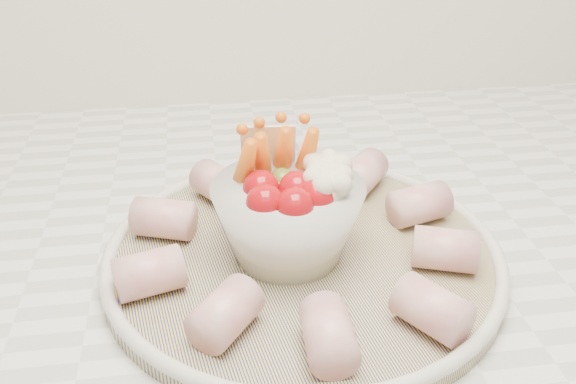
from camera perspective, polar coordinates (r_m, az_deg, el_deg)
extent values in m
cube|color=silver|center=(0.66, -0.92, -3.08)|extent=(2.04, 0.62, 0.04)
cylinder|color=navy|center=(0.56, 1.36, -5.87)|extent=(0.40, 0.40, 0.01)
torus|color=silver|center=(0.56, 1.37, -5.25)|extent=(0.35, 0.35, 0.01)
sphere|color=#A70A11|center=(0.50, -2.07, -0.95)|extent=(0.03, 0.03, 0.03)
sphere|color=#A70A11|center=(0.49, 0.62, -1.27)|extent=(0.03, 0.03, 0.03)
sphere|color=#A70A11|center=(0.51, 2.60, -0.41)|extent=(0.03, 0.03, 0.03)
sphere|color=#A70A11|center=(0.52, -2.42, 0.36)|extent=(0.03, 0.03, 0.03)
sphere|color=#A70A11|center=(0.52, 0.78, 0.26)|extent=(0.03, 0.03, 0.03)
sphere|color=#A70A11|center=(0.52, 2.78, 0.68)|extent=(0.03, 0.03, 0.03)
sphere|color=#557226|center=(0.54, -0.51, 1.01)|extent=(0.02, 0.02, 0.02)
cone|color=orange|center=(0.54, -2.35, 2.64)|extent=(0.03, 0.05, 0.07)
cone|color=orange|center=(0.55, -0.41, 3.17)|extent=(0.02, 0.05, 0.07)
cone|color=orange|center=(0.55, 1.68, 3.05)|extent=(0.03, 0.05, 0.07)
cone|color=orange|center=(0.53, -3.86, 1.96)|extent=(0.04, 0.05, 0.07)
sphere|color=#EFE6CE|center=(0.53, 3.46, 1.42)|extent=(0.03, 0.03, 0.03)
sphere|color=#EFE6CE|center=(0.51, 3.63, 0.24)|extent=(0.03, 0.03, 0.03)
cube|color=beige|center=(0.55, -1.78, 3.66)|extent=(0.05, 0.02, 0.05)
cylinder|color=#C35963|center=(0.60, 11.59, -1.07)|extent=(0.06, 0.05, 0.04)
cylinder|color=#C35963|center=(0.65, 6.66, 1.65)|extent=(0.06, 0.06, 0.04)
cylinder|color=#C35963|center=(0.67, -0.20, 2.59)|extent=(0.04, 0.05, 0.04)
cylinder|color=#C35963|center=(0.63, -6.15, 0.68)|extent=(0.06, 0.06, 0.04)
cylinder|color=#C35963|center=(0.58, -10.98, -2.32)|extent=(0.06, 0.05, 0.04)
cylinder|color=#C35963|center=(0.52, -12.24, -7.08)|extent=(0.06, 0.05, 0.04)
cylinder|color=#C35963|center=(0.47, -5.59, -10.70)|extent=(0.06, 0.06, 0.04)
cylinder|color=#C35963|center=(0.45, 3.65, -12.54)|extent=(0.04, 0.05, 0.04)
cylinder|color=#C35963|center=(0.48, 12.68, -10.11)|extent=(0.06, 0.06, 0.04)
cylinder|color=#C35963|center=(0.55, 13.81, -4.98)|extent=(0.06, 0.05, 0.04)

